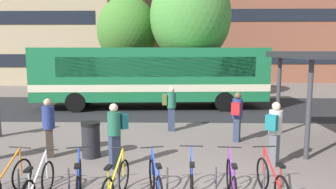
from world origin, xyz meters
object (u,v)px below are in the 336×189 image
commuter_teal_pack_5 (275,130)px  street_tree_1 (128,31)px  trash_bin (91,140)px  commuter_red_pack_0 (237,114)px  parked_bicycle_orange_1 (7,182)px  parked_bicycle_yellow_4 (116,184)px  parked_bicycle_purple_7 (231,182)px  parked_bicycle_blue_6 (192,180)px  parked_bicycle_blue_5 (155,182)px  parked_bicycle_blue_3 (79,182)px  commuter_teal_pack_4 (115,131)px  commuter_maroon_pack_3 (49,123)px  city_bus (150,75)px  parked_bicycle_red_8 (272,181)px  street_tree_0 (190,17)px  parked_bicycle_white_2 (38,186)px  commuter_olive_pack_6 (171,106)px

commuter_teal_pack_5 → street_tree_1: (-5.94, 13.94, 3.39)m
trash_bin → commuter_red_pack_0: bearing=20.3°
trash_bin → parked_bicycle_orange_1: bearing=-110.7°
parked_bicycle_yellow_4 → commuter_red_pack_0: 5.53m
parked_bicycle_purple_7 → street_tree_1: (-4.47, 15.95, 4.00)m
parked_bicycle_blue_6 → commuter_teal_pack_5: size_ratio=0.99×
parked_bicycle_yellow_4 → parked_bicycle_blue_5: 0.81m
parked_bicycle_blue_3 → parked_bicycle_blue_5: 1.58m
commuter_red_pack_0 → commuter_teal_pack_5: (0.56, -2.28, 0.03)m
parked_bicycle_yellow_4 → parked_bicycle_blue_6: size_ratio=0.99×
parked_bicycle_blue_6 → street_tree_1: 16.78m
parked_bicycle_orange_1 → commuter_red_pack_0: bearing=-42.5°
parked_bicycle_blue_3 → commuter_red_pack_0: commuter_red_pack_0 is taller
parked_bicycle_yellow_4 → commuter_teal_pack_4: (-0.35, 1.91, 0.61)m
parked_bicycle_blue_5 → commuter_red_pack_0: 5.01m
commuter_maroon_pack_3 → city_bus: bearing=140.9°
parked_bicycle_red_8 → trash_bin: (-4.45, 2.55, 0.13)m
commuter_red_pack_0 → street_tree_0: bearing=29.4°
parked_bicycle_blue_5 → parked_bicycle_red_8: size_ratio=0.98×
street_tree_0 → commuter_maroon_pack_3: bearing=-111.8°
commuter_red_pack_0 → trash_bin: (-4.51, -1.67, -0.45)m
parked_bicycle_blue_3 → street_tree_0: (2.89, 14.12, 4.73)m
commuter_teal_pack_5 → street_tree_0: (-1.73, 12.04, 4.12)m
city_bus → parked_bicycle_blue_6: city_bus is taller
parked_bicycle_white_2 → parked_bicycle_purple_7: (3.91, 0.28, 0.00)m
commuter_teal_pack_5 → trash_bin: commuter_teal_pack_5 is taller
parked_bicycle_white_2 → parked_bicycle_blue_5: (2.34, 0.24, 0.00)m
street_tree_0 → parked_bicycle_blue_3: bearing=-101.6°
parked_bicycle_blue_6 → parked_bicycle_purple_7: 0.82m
parked_bicycle_white_2 → street_tree_0: bearing=-15.9°
parked_bicycle_orange_1 → commuter_teal_pack_5: 6.50m
commuter_red_pack_0 → parked_bicycle_blue_6: bearing=-179.7°
parked_bicycle_red_8 → commuter_teal_pack_4: commuter_teal_pack_4 is taller
parked_bicycle_orange_1 → parked_bicycle_blue_3: 1.49m
commuter_olive_pack_6 → trash_bin: size_ratio=1.64×
street_tree_0 → commuter_teal_pack_5: bearing=-81.8°
parked_bicycle_orange_1 → street_tree_1: street_tree_1 is taller
parked_bicycle_orange_1 → commuter_maroon_pack_3: (-0.18, 2.75, 0.60)m
parked_bicycle_blue_5 → commuter_teal_pack_4: size_ratio=0.98×
parked_bicycle_blue_5 → trash_bin: 3.34m
commuter_olive_pack_6 → street_tree_1: street_tree_1 is taller
parked_bicycle_yellow_4 → trash_bin: trash_bin is taller
parked_bicycle_blue_5 → commuter_maroon_pack_3: (-3.25, 2.65, 0.60)m
city_bus → parked_bicycle_white_2: city_bus is taller
parked_bicycle_purple_7 → commuter_olive_pack_6: commuter_olive_pack_6 is taller
commuter_teal_pack_4 → street_tree_1: 14.67m
parked_bicycle_yellow_4 → commuter_red_pack_0: size_ratio=1.01×
parked_bicycle_yellow_4 → commuter_teal_pack_5: (3.84, 2.13, 0.62)m
city_bus → commuter_teal_pack_5: city_bus is taller
parked_bicycle_orange_1 → street_tree_0: 15.57m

